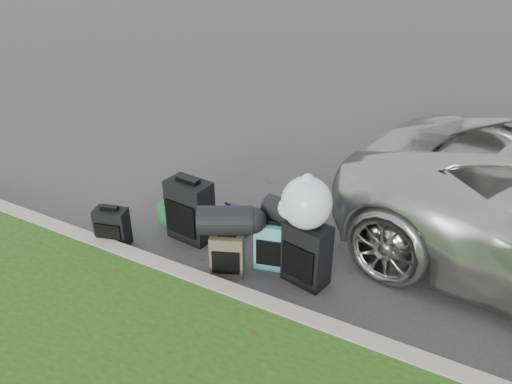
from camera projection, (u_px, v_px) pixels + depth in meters
The scene contains 12 objects.
ground at pixel (255, 243), 5.81m from camera, with size 120.00×120.00×0.00m, color #383535.
curb at pixel (207, 286), 5.01m from camera, with size 120.00×0.18×0.15m, color #9E937F.
suitcase_small_black at pixel (112, 227), 5.68m from camera, with size 0.37×0.20×0.46m, color black.
suitcase_large_black_left at pixel (190, 210), 5.75m from camera, with size 0.51×0.30×0.73m, color black.
suitcase_olive at pixel (227, 254), 5.20m from camera, with size 0.35×0.22×0.47m, color #463E2A.
suitcase_teal at pixel (273, 245), 5.30m from camera, with size 0.38×0.22×0.54m, color teal.
suitcase_large_black_right at pixel (307, 253), 5.04m from camera, with size 0.45×0.27×0.68m, color black.
tote_green at pixel (172, 213), 6.11m from camera, with size 0.26×0.21×0.29m, color #19742D.
tote_navy at pixel (234, 222), 5.89m from camera, with size 0.31×0.24×0.33m, color navy.
duffel_left at pixel (225, 220), 5.06m from camera, with size 0.30×0.30×0.56m, color black.
duffel_right at pixel (286, 212), 5.13m from camera, with size 0.26×0.26×0.46m, color black.
trash_bag at pixel (307, 203), 4.76m from camera, with size 0.50×0.50×0.50m, color silver.
Camera 1 is at (2.33, -4.23, 3.29)m, focal length 35.00 mm.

